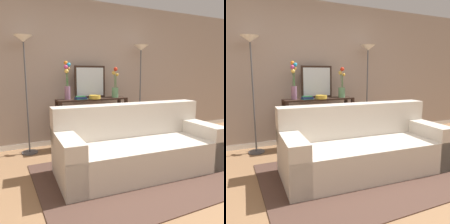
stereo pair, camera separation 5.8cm
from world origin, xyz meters
The scene contains 13 objects.
ground_plane centered at (0.00, 0.00, -0.01)m, with size 16.00×16.00×0.02m, color #936B47.
back_wall centered at (0.00, 2.36, 1.30)m, with size 12.00×0.15×2.61m.
area_rug centered at (0.16, 0.49, 0.01)m, with size 2.69×1.87×0.01m.
couch centered at (0.16, 0.65, 0.31)m, with size 2.23×1.04×0.88m.
console_table centered at (0.02, 1.97, 0.58)m, with size 1.27×0.32×0.86m.
floor_lamp_left centered at (-1.08, 2.00, 1.47)m, with size 0.28×0.28×1.88m.
floor_lamp_right centered at (1.05, 2.00, 1.44)m, with size 0.28×0.28×1.84m.
wall_mirror centered at (0.03, 2.10, 1.15)m, with size 0.58×0.02×0.58m.
vase_tall_flowers centered at (-0.42, 2.00, 1.15)m, with size 0.12×0.14×0.65m.
vase_short_flowers centered at (0.46, 1.94, 1.05)m, with size 0.13×0.13×0.55m.
fruit_bowl centered at (0.03, 1.87, 0.89)m, with size 0.20×0.20×0.07m.
book_stack centered at (-0.22, 1.90, 0.89)m, with size 0.21×0.14×0.06m.
book_row_under_console centered at (-0.27, 1.97, 0.06)m, with size 0.43×0.18×0.12m.
Camera 2 is at (-1.44, -1.97, 1.31)m, focal length 37.75 mm.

